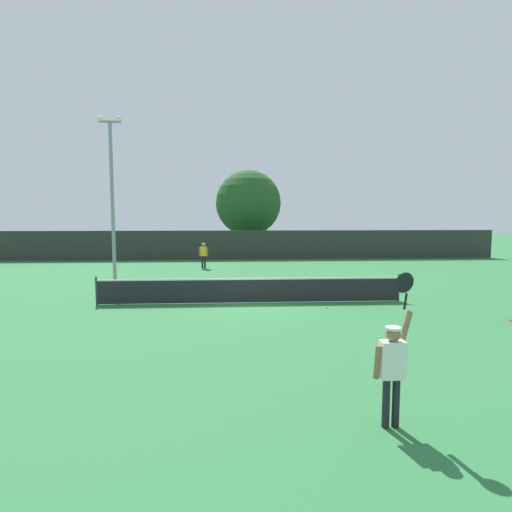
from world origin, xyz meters
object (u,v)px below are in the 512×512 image
player_serving (393,361)px  parked_car_far (306,242)px  light_pole (112,189)px  parked_car_mid (203,245)px  tennis_ball (327,307)px  large_tree (248,203)px  parked_car_near (153,243)px  player_receiving (204,253)px

player_serving → parked_car_far: bearing=82.1°
light_pole → parked_car_mid: 16.01m
tennis_ball → large_tree: size_ratio=0.01×
player_serving → light_pole: size_ratio=0.30×
parked_car_far → light_pole: bearing=-131.1°
large_tree → tennis_ball: bearing=-85.2°
light_pole → parked_car_mid: bearing=76.7°
large_tree → light_pole: bearing=-116.2°
parked_car_near → light_pole: bearing=-80.9°
tennis_ball → player_serving: bearing=-96.2°
tennis_ball → light_pole: light_pole is taller
tennis_ball → parked_car_far: (3.68, 24.64, 0.74)m
light_pole → parked_car_near: (-1.39, 18.21, -3.94)m
player_serving → parked_car_far: size_ratio=0.57×
light_pole → large_tree: size_ratio=1.13×
parked_car_near → parked_car_mid: bearing=-27.3°
player_receiving → parked_car_near: (-5.66, 13.51, -0.19)m
light_pole → parked_car_mid: (3.57, 15.11, -3.94)m
player_receiving → tennis_ball: player_receiving is taller
player_serving → parked_car_near: bearing=106.4°
tennis_ball → parked_car_mid: parked_car_mid is taller
player_receiving → tennis_ball: (5.20, -11.76, -0.94)m
player_receiving → parked_car_mid: 10.43m
light_pole → large_tree: light_pole is taller
large_tree → parked_car_near: size_ratio=1.69×
player_serving → parked_car_far: (4.61, 33.14, -0.30)m
player_receiving → large_tree: 11.72m
player_receiving → player_serving: bearing=101.9°
parked_car_near → tennis_ball: bearing=-62.0°
player_receiving → parked_car_far: 15.65m
player_serving → parked_car_near: 35.20m
player_serving → player_receiving: 20.71m
player_receiving → parked_car_mid: bearing=-86.1°
tennis_ball → light_pole: (-9.47, 7.07, 4.68)m
parked_car_mid → parked_car_far: 9.90m
parked_car_far → large_tree: bearing=-162.9°
large_tree → parked_car_mid: 5.43m
light_pole → parked_car_near: 18.68m
player_receiving → parked_car_near: 14.65m
parked_car_far → tennis_ball: bearing=-102.8°
player_serving → parked_car_near: player_serving is taller
parked_car_mid → light_pole: bearing=-102.4°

